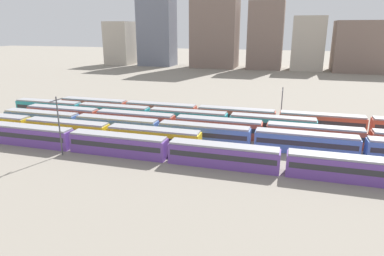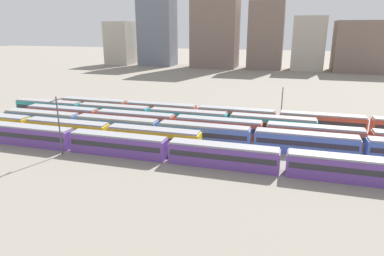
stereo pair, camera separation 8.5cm
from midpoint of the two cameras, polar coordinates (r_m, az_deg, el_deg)
name	(u,v)px [view 2 (the right image)]	position (r m, az deg, el deg)	size (l,w,h in m)	color
ground_plane	(62,125)	(83.59, -21.17, 0.41)	(600.00, 600.00, 0.00)	gray
train_track_0	(223,155)	(54.83, 5.31, -4.63)	(93.60, 3.06, 3.75)	#6B429E
train_track_1	(67,130)	(72.75, -20.34, -0.25)	(55.80, 3.06, 3.75)	yellow
train_track_2	(204,134)	(65.63, 2.06, -0.96)	(93.60, 3.06, 3.75)	#4C70BC
train_track_3	(264,131)	(68.87, 12.21, -0.48)	(112.50, 3.06, 3.75)	#BC4C38
train_track_4	(150,115)	(80.14, -7.15, 2.17)	(74.70, 3.06, 3.75)	teal
train_track_5	(236,116)	(79.62, 7.50, 2.06)	(93.60, 3.06, 3.75)	#BC4C38
catenary_pole_0	(59,123)	(62.63, -21.60, 0.74)	(0.24, 3.20, 10.55)	#4C4C51
catenary_pole_1	(282,104)	(80.89, 15.02, 4.03)	(0.24, 3.20, 8.69)	#4C4C51
distant_building_0	(121,43)	(217.93, -11.98, 13.90)	(15.18, 16.25, 25.50)	#B2A899
distant_building_1	(157,32)	(207.38, -5.90, 15.92)	(20.37, 14.55, 39.13)	slate
distant_building_2	(215,22)	(196.87, 4.02, 17.55)	(25.20, 18.26, 50.22)	#7A665B
distant_building_3	(266,36)	(192.69, 12.45, 15.04)	(18.33, 15.36, 35.44)	#7A665B
distant_building_4	(308,44)	(192.36, 19.11, 13.39)	(16.40, 14.77, 27.76)	#B2A899
distant_building_5	(363,47)	(195.20, 27.03, 12.20)	(27.91, 20.74, 25.35)	#7A665B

